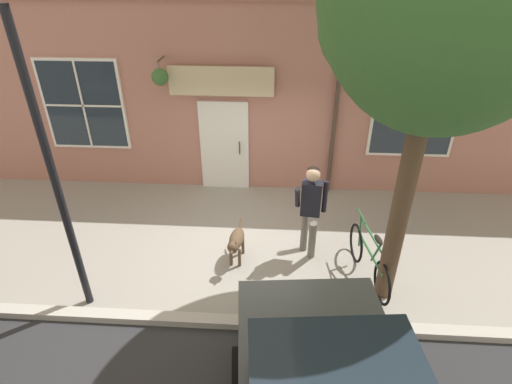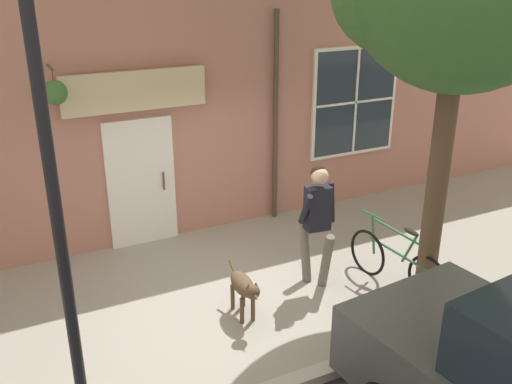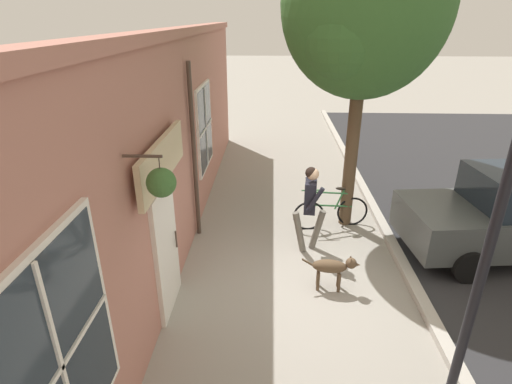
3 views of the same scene
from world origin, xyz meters
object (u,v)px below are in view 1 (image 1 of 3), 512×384
at_px(pedestrian_walking, 311,203).
at_px(leaning_bicycle, 369,259).
at_px(dog_on_leash, 236,241).
at_px(street_lamp, 37,118).

height_order(pedestrian_walking, leaning_bicycle, pedestrian_walking).
bearing_deg(dog_on_leash, pedestrian_walking, 103.91).
height_order(pedestrian_walking, dog_on_leash, pedestrian_walking).
relative_size(leaning_bicycle, street_lamp, 0.37).
bearing_deg(street_lamp, dog_on_leash, 116.55).
bearing_deg(street_lamp, leaning_bicycle, 100.79).
relative_size(dog_on_leash, street_lamp, 0.21).
relative_size(dog_on_leash, leaning_bicycle, 0.58).
height_order(leaning_bicycle, street_lamp, street_lamp).
height_order(dog_on_leash, leaning_bicycle, leaning_bicycle).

